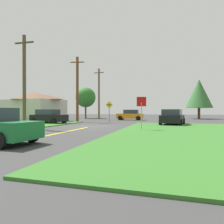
# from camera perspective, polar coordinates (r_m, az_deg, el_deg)

# --- Properties ---
(ground_plane) EXTENTS (120.00, 120.00, 0.00)m
(ground_plane) POSITION_cam_1_polar(r_m,az_deg,el_deg) (18.90, -5.81, -4.12)
(ground_plane) COLOR #393939
(grass_verge_right) EXTENTS (12.00, 20.00, 0.08)m
(grass_verge_right) POSITION_cam_1_polar(r_m,az_deg,el_deg) (13.84, 26.47, -5.67)
(grass_verge_right) COLOR #326C26
(grass_verge_right) RESTS_ON ground
(lane_stripe_center) EXTENTS (0.20, 14.00, 0.01)m
(lane_stripe_center) POSITION_cam_1_polar(r_m,az_deg,el_deg) (11.87, -20.26, -6.82)
(lane_stripe_center) COLOR yellow
(lane_stripe_center) RESTS_ON ground
(stop_sign) EXTENTS (0.71, 0.17, 2.53)m
(stop_sign) POSITION_cam_1_polar(r_m,az_deg,el_deg) (15.33, 8.34, 1.43)
(stop_sign) COLOR #9EA0A8
(stop_sign) RESTS_ON ground
(parked_car_near_building) EXTENTS (4.10, 2.40, 1.62)m
(parked_car_near_building) POSITION_cam_1_polar(r_m,az_deg,el_deg) (24.08, -17.48, -1.24)
(parked_car_near_building) COLOR black
(parked_car_near_building) RESTS_ON ground
(car_on_crossroad) EXTENTS (2.68, 4.34, 1.62)m
(car_on_crossroad) POSITION_cam_1_polar(r_m,az_deg,el_deg) (21.66, 16.75, -1.42)
(car_on_crossroad) COLOR black
(car_on_crossroad) RESTS_ON ground
(car_approaching_junction) EXTENTS (4.11, 1.95, 1.62)m
(car_approaching_junction) POSITION_cam_1_polar(r_m,az_deg,el_deg) (31.71, 5.20, -0.83)
(car_approaching_junction) COLOR orange
(car_approaching_junction) RESTS_ON ground
(utility_pole_near) EXTENTS (1.80, 0.29, 7.95)m
(utility_pole_near) POSITION_cam_1_polar(r_m,az_deg,el_deg) (18.99, -23.61, 8.27)
(utility_pole_near) COLOR brown
(utility_pole_near) RESTS_ON ground
(utility_pole_mid) EXTENTS (1.79, 0.49, 8.46)m
(utility_pole_mid) POSITION_cam_1_polar(r_m,az_deg,el_deg) (26.70, -9.79, 6.49)
(utility_pole_mid) COLOR brown
(utility_pole_mid) RESTS_ON ground
(utility_pole_far) EXTENTS (1.80, 0.32, 8.85)m
(utility_pole_far) POSITION_cam_1_polar(r_m,az_deg,el_deg) (35.52, -3.72, 5.32)
(utility_pole_far) COLOR brown
(utility_pole_far) RESTS_ON ground
(direction_sign) EXTENTS (0.90, 0.13, 2.66)m
(direction_sign) POSITION_cam_1_polar(r_m,az_deg,el_deg) (24.93, -0.79, 0.78)
(direction_sign) COLOR slate
(direction_sign) RESTS_ON ground
(oak_tree_left) EXTENTS (4.64, 4.64, 7.07)m
(oak_tree_left) POSITION_cam_1_polar(r_m,az_deg,el_deg) (39.16, 23.44, 4.81)
(oak_tree_left) COLOR brown
(oak_tree_left) RESTS_ON ground
(pine_tree_center) EXTENTS (3.85, 3.85, 5.97)m
(pine_tree_center) POSITION_cam_1_polar(r_m,az_deg,el_deg) (39.11, -7.48, 4.14)
(pine_tree_center) COLOR brown
(pine_tree_center) RESTS_ON ground
(barn) EXTENTS (8.74, 6.55, 4.16)m
(barn) POSITION_cam_1_polar(r_m,az_deg,el_deg) (31.12, -21.23, 1.47)
(barn) COLOR beige
(barn) RESTS_ON ground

